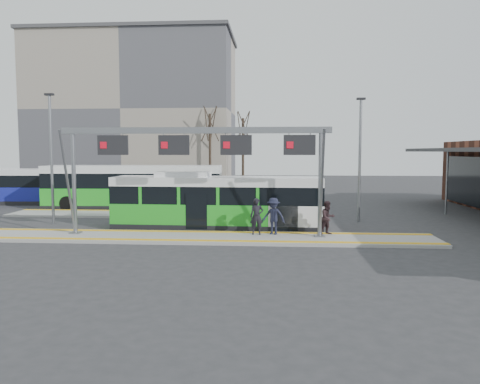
# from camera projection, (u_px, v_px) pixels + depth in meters

# --- Properties ---
(ground) EXTENTS (120.00, 120.00, 0.00)m
(ground) POSITION_uv_depth(u_px,v_px,m) (205.00, 239.00, 22.43)
(ground) COLOR #2D2D30
(ground) RESTS_ON ground
(platform_main) EXTENTS (22.00, 3.00, 0.15)m
(platform_main) POSITION_uv_depth(u_px,v_px,m) (205.00, 238.00, 22.42)
(platform_main) COLOR gray
(platform_main) RESTS_ON ground
(platform_second) EXTENTS (20.00, 3.00, 0.15)m
(platform_second) POSITION_uv_depth(u_px,v_px,m) (162.00, 214.00, 30.66)
(platform_second) COLOR gray
(platform_second) RESTS_ON ground
(tactile_main) EXTENTS (22.00, 2.65, 0.02)m
(tactile_main) POSITION_uv_depth(u_px,v_px,m) (205.00, 236.00, 22.41)
(tactile_main) COLOR gold
(tactile_main) RESTS_ON platform_main
(tactile_second) EXTENTS (20.00, 0.35, 0.02)m
(tactile_second) POSITION_uv_depth(u_px,v_px,m) (166.00, 211.00, 31.79)
(tactile_second) COLOR gold
(tactile_second) RESTS_ON platform_second
(gantry) EXTENTS (13.00, 1.68, 5.20)m
(gantry) POSITION_uv_depth(u_px,v_px,m) (198.00, 149.00, 22.33)
(gantry) COLOR slate
(gantry) RESTS_ON platform_main
(apartment_block) EXTENTS (24.50, 12.50, 18.40)m
(apartment_block) POSITION_uv_depth(u_px,v_px,m) (136.00, 111.00, 58.40)
(apartment_block) COLOR gray
(apartment_block) RESTS_ON ground
(hero_bus) EXTENTS (11.37, 2.77, 3.11)m
(hero_bus) POSITION_uv_depth(u_px,v_px,m) (217.00, 202.00, 25.43)
(hero_bus) COLOR black
(hero_bus) RESTS_ON ground
(bg_bus_green) EXTENTS (12.81, 3.36, 3.17)m
(bg_bus_green) POSITION_uv_depth(u_px,v_px,m) (134.00, 188.00, 34.01)
(bg_bus_green) COLOR black
(bg_bus_green) RESTS_ON ground
(bg_bus_blue) EXTENTS (10.86, 3.09, 2.80)m
(bg_bus_blue) POSITION_uv_depth(u_px,v_px,m) (40.00, 187.00, 37.26)
(bg_bus_blue) COLOR black
(bg_bus_blue) RESTS_ON ground
(passenger_a) EXTENTS (0.69, 0.49, 1.78)m
(passenger_a) POSITION_uv_depth(u_px,v_px,m) (257.00, 216.00, 22.79)
(passenger_a) COLOR black
(passenger_a) RESTS_ON platform_main
(passenger_b) EXTENTS (1.01, 0.96, 1.64)m
(passenger_b) POSITION_uv_depth(u_px,v_px,m) (328.00, 218.00, 22.77)
(passenger_b) COLOR #2E1E22
(passenger_b) RESTS_ON platform_main
(passenger_c) EXTENTS (1.30, 0.98, 1.79)m
(passenger_c) POSITION_uv_depth(u_px,v_px,m) (273.00, 216.00, 22.82)
(passenger_c) COLOR black
(passenger_c) RESTS_ON platform_main
(tree_left) EXTENTS (1.40, 1.40, 9.38)m
(tree_left) POSITION_uv_depth(u_px,v_px,m) (210.00, 124.00, 50.94)
(tree_left) COLOR #382B21
(tree_left) RESTS_ON ground
(tree_mid) EXTENTS (1.40, 1.40, 8.88)m
(tree_mid) POSITION_uv_depth(u_px,v_px,m) (243.00, 128.00, 51.58)
(tree_mid) COLOR #382B21
(tree_mid) RESTS_ON ground
(tree_far) EXTENTS (1.40, 1.40, 9.06)m
(tree_far) POSITION_uv_depth(u_px,v_px,m) (90.00, 129.00, 55.64)
(tree_far) COLOR #382B21
(tree_far) RESTS_ON ground
(lamp_west) EXTENTS (0.50, 0.25, 7.48)m
(lamp_west) POSITION_uv_depth(u_px,v_px,m) (51.00, 155.00, 26.79)
(lamp_west) COLOR slate
(lamp_west) RESTS_ON ground
(lamp_east) EXTENTS (0.50, 0.25, 7.33)m
(lamp_east) POSITION_uv_depth(u_px,v_px,m) (360.00, 156.00, 27.63)
(lamp_east) COLOR slate
(lamp_east) RESTS_ON ground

